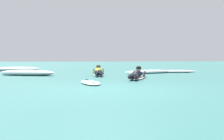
% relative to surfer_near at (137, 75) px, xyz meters
% --- Properties ---
extents(ground_plane, '(120.00, 120.00, 0.00)m').
position_rel_surfer_near_xyz_m(ground_plane, '(-1.69, 6.33, -0.14)').
color(ground_plane, '#387A75').
extents(surfer_near, '(1.41, 2.56, 0.54)m').
position_rel_surfer_near_xyz_m(surfer_near, '(0.00, 0.00, 0.00)').
color(surfer_near, white).
rests_on(surfer_near, ground).
extents(surfer_far, '(0.77, 2.75, 0.55)m').
position_rel_surfer_near_xyz_m(surfer_far, '(-1.22, 2.51, 0.00)').
color(surfer_far, silver).
rests_on(surfer_far, ground).
extents(drifting_surfboard, '(0.69, 1.90, 0.16)m').
position_rel_surfer_near_xyz_m(drifting_surfboard, '(-2.03, -1.80, -0.10)').
color(drifting_surfboard, silver).
rests_on(drifting_surfboard, ground).
extents(whitewater_front, '(2.36, 0.88, 0.15)m').
position_rel_surfer_near_xyz_m(whitewater_front, '(3.49, 4.44, -0.07)').
color(whitewater_front, white).
rests_on(whitewater_front, ground).
extents(whitewater_mid_left, '(3.14, 1.63, 0.26)m').
position_rel_surfer_near_xyz_m(whitewater_mid_left, '(-5.88, 8.32, -0.01)').
color(whitewater_mid_left, white).
rests_on(whitewater_mid_left, ground).
extents(whitewater_mid_right, '(2.95, 1.99, 0.27)m').
position_rel_surfer_near_xyz_m(whitewater_mid_right, '(-4.55, 3.04, -0.01)').
color(whitewater_mid_right, white).
rests_on(whitewater_mid_right, ground).
extents(whitewater_back, '(2.95, 1.69, 0.20)m').
position_rel_surfer_near_xyz_m(whitewater_back, '(1.58, 3.67, -0.04)').
color(whitewater_back, white).
rests_on(whitewater_back, ground).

